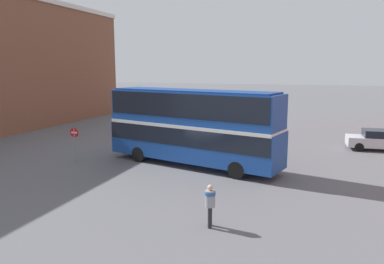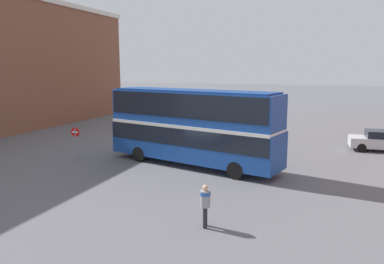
{
  "view_description": "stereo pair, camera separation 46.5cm",
  "coord_description": "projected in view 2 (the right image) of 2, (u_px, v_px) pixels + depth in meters",
  "views": [
    {
      "loc": [
        6.09,
        -21.08,
        6.12
      ],
      "look_at": [
        -1.22,
        0.75,
        2.15
      ],
      "focal_mm": 35.0,
      "sensor_mm": 36.0,
      "label": 1
    },
    {
      "loc": [
        6.53,
        -20.93,
        6.12
      ],
      "look_at": [
        -1.22,
        0.75,
        2.15
      ],
      "focal_mm": 35.0,
      "sensor_mm": 36.0,
      "label": 2
    }
  ],
  "objects": [
    {
      "name": "ground_plane",
      "position": [
        207.0,
        170.0,
        22.62
      ],
      "size": [
        240.0,
        240.0,
        0.0
      ],
      "primitive_type": "plane",
      "color": "#5B5B60"
    },
    {
      "name": "double_decker_bus",
      "position": [
        192.0,
        123.0,
        23.26
      ],
      "size": [
        11.74,
        5.26,
        4.77
      ],
      "rotation": [
        0.0,
        0.0,
        -0.25
      ],
      "color": "#194293",
      "rests_on": "ground_plane"
    },
    {
      "name": "pedestrian_foreground",
      "position": [
        205.0,
        201.0,
        14.39
      ],
      "size": [
        0.5,
        0.5,
        1.7
      ],
      "rotation": [
        0.0,
        0.0,
        3.36
      ],
      "color": "#232328",
      "rests_on": "ground_plane"
    },
    {
      "name": "parked_car_kerb_near",
      "position": [
        379.0,
        141.0,
        27.75
      ],
      "size": [
        4.16,
        2.16,
        1.53
      ],
      "rotation": [
        0.0,
        0.0,
        3.21
      ],
      "color": "silver",
      "rests_on": "ground_plane"
    },
    {
      "name": "parked_car_kerb_far",
      "position": [
        168.0,
        120.0,
        38.98
      ],
      "size": [
        4.37,
        2.15,
        1.4
      ],
      "rotation": [
        0.0,
        0.0,
        -0.08
      ],
      "color": "navy",
      "rests_on": "ground_plane"
    },
    {
      "name": "no_entry_sign",
      "position": [
        76.0,
        139.0,
        24.42
      ],
      "size": [
        0.63,
        0.08,
        2.29
      ],
      "color": "gray",
      "rests_on": "ground_plane"
    }
  ]
}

